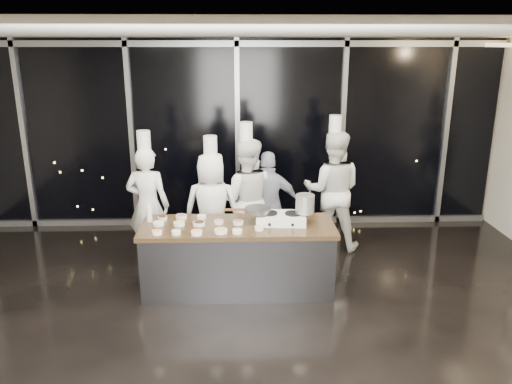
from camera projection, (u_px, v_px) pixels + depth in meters
ground at (238, 326)px, 5.73m from camera, size 9.00×9.00×0.00m
room_shell at (253, 132)px, 5.08m from camera, size 9.02×7.02×3.21m
window_wall at (238, 135)px, 8.55m from camera, size 8.90×0.11×3.20m
demo_counter at (238, 257)px, 6.46m from camera, size 2.46×0.86×0.90m
stove at (281, 218)px, 6.38m from camera, size 0.65×0.44×0.14m
frying_pan at (257, 210)px, 6.37m from camera, size 0.60×0.37×0.06m
stock_pot at (305, 204)px, 6.32m from camera, size 0.25×0.25×0.24m
prep_bowls at (198, 225)px, 6.25m from camera, size 1.39×0.72×0.05m
squeeze_bottle at (149, 212)px, 6.41m from camera, size 0.07×0.07×0.27m
chef_far_left at (148, 204)px, 7.19m from camera, size 0.68×0.50×1.95m
chef_left at (212, 208)px, 7.14m from camera, size 0.82×0.55×1.89m
chef_center at (246, 199)px, 7.32m from camera, size 0.93×0.74×2.05m
guest at (269, 204)px, 7.42m from camera, size 0.94×0.40×1.61m
chef_right at (332, 190)px, 7.68m from camera, size 1.02×0.86×2.09m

